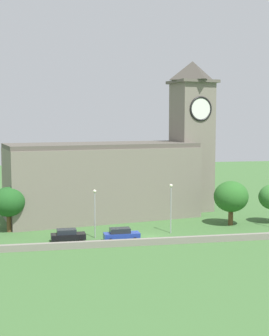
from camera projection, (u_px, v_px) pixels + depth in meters
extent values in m
plane|color=#3D6633|center=(130.00, 216.00, 80.40)|extent=(200.00, 200.00, 0.00)
cube|color=slate|center=(101.00, 182.00, 79.54)|extent=(32.63, 18.39, 11.64)
cube|color=#524C43|center=(101.00, 145.00, 78.94)|extent=(32.44, 17.38, 0.70)
cube|color=slate|center=(192.00, 147.00, 85.17)|extent=(7.15, 7.15, 22.57)
cube|color=#5B554B|center=(192.00, 82.00, 84.05)|extent=(8.30, 8.30, 0.50)
pyramid|color=#403C35|center=(193.00, 71.00, 83.86)|extent=(7.51, 7.51, 3.36)
cylinder|color=white|center=(201.00, 109.00, 81.63)|extent=(3.86, 0.85, 3.91)
torus|color=black|center=(201.00, 109.00, 81.63)|extent=(4.25, 1.15, 4.26)
cylinder|color=white|center=(207.00, 109.00, 85.65)|extent=(0.85, 3.86, 3.91)
torus|color=black|center=(207.00, 109.00, 85.65)|extent=(1.15, 4.25, 4.26)
cube|color=gray|center=(156.00, 241.00, 61.91)|extent=(51.47, 0.70, 0.86)
cube|color=black|center=(68.00, 236.00, 63.40)|extent=(4.60, 1.95, 0.77)
cube|color=#1E232B|center=(66.00, 231.00, 63.29)|extent=(2.59, 1.67, 0.61)
cylinder|color=black|center=(79.00, 237.00, 64.65)|extent=(0.63, 0.34, 0.62)
cylinder|color=black|center=(81.00, 240.00, 62.90)|extent=(0.63, 0.34, 0.62)
cylinder|color=black|center=(56.00, 238.00, 63.98)|extent=(0.63, 0.34, 0.62)
cylinder|color=black|center=(57.00, 242.00, 62.23)|extent=(0.63, 0.34, 0.62)
cube|color=#233D9E|center=(122.00, 236.00, 63.61)|extent=(4.82, 1.82, 0.82)
cube|color=#1E232B|center=(120.00, 230.00, 63.48)|extent=(2.71, 1.57, 0.65)
cylinder|color=black|center=(132.00, 237.00, 64.82)|extent=(0.66, 0.32, 0.65)
cylinder|color=black|center=(135.00, 240.00, 63.13)|extent=(0.66, 0.32, 0.65)
cylinder|color=black|center=(109.00, 238.00, 64.16)|extent=(0.66, 0.32, 0.65)
cylinder|color=black|center=(111.00, 241.00, 62.47)|extent=(0.66, 0.32, 0.65)
cylinder|color=#9EA0A5|center=(95.00, 215.00, 65.13)|extent=(0.14, 0.14, 6.27)
sphere|color=#F4EFCC|center=(95.00, 191.00, 64.81)|extent=(0.44, 0.44, 0.44)
cylinder|color=#9EA0A5|center=(171.00, 210.00, 68.00)|extent=(0.14, 0.14, 6.65)
sphere|color=#F4EFCC|center=(171.00, 186.00, 67.65)|extent=(0.44, 0.44, 0.44)
cylinder|color=brown|center=(231.00, 217.00, 73.46)|extent=(0.74, 0.74, 2.48)
ellipsoid|color=#286023|center=(231.00, 196.00, 73.15)|extent=(5.27, 5.27, 4.75)
cylinder|color=brown|center=(9.00, 223.00, 68.96)|extent=(0.67, 0.67, 2.62)
ellipsoid|color=#1E511E|center=(8.00, 202.00, 68.66)|extent=(4.76, 4.76, 4.28)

